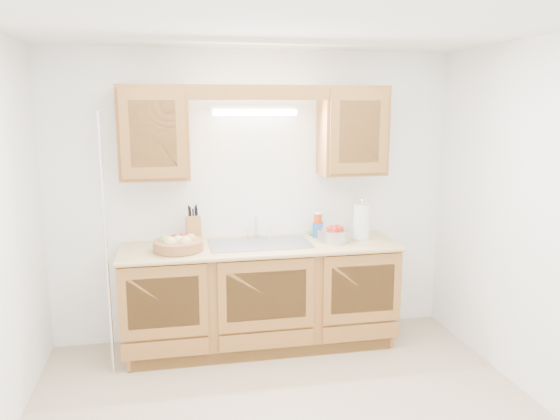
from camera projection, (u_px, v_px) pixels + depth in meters
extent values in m
plane|color=white|center=(292.00, 23.00, 3.09)|extent=(3.50, 3.50, 0.00)
cube|color=white|center=(254.00, 197.00, 4.78)|extent=(3.50, 0.02, 2.50)
cube|color=white|center=(385.00, 338.00, 1.89)|extent=(3.50, 0.02, 2.50)
cube|color=white|center=(545.00, 225.00, 3.67)|extent=(0.02, 3.00, 2.50)
cube|color=#A56930|center=(260.00, 296.00, 4.64)|extent=(2.20, 0.60, 0.86)
cube|color=#E3C377|center=(260.00, 247.00, 4.54)|extent=(2.30, 0.63, 0.04)
cube|color=#A56930|center=(154.00, 133.00, 4.35)|extent=(0.55, 0.33, 0.75)
cube|color=#A56930|center=(352.00, 131.00, 4.67)|extent=(0.55, 0.33, 0.75)
cube|color=#A56930|center=(259.00, 92.00, 4.31)|extent=(2.20, 0.05, 0.12)
cylinder|color=white|center=(255.00, 113.00, 4.54)|extent=(0.70, 0.05, 0.05)
cube|color=white|center=(255.00, 109.00, 4.56)|extent=(0.76, 0.06, 0.05)
cube|color=#9E9EA3|center=(260.00, 244.00, 4.56)|extent=(0.84, 0.46, 0.01)
cube|color=#9E9EA3|center=(235.00, 255.00, 4.53)|extent=(0.39, 0.40, 0.16)
cube|color=#9E9EA3|center=(284.00, 252.00, 4.61)|extent=(0.39, 0.40, 0.16)
cylinder|color=silver|center=(256.00, 236.00, 4.75)|extent=(0.06, 0.06, 0.04)
cylinder|color=silver|center=(256.00, 227.00, 4.73)|extent=(0.02, 0.02, 0.16)
cylinder|color=silver|center=(257.00, 218.00, 4.67)|extent=(0.02, 0.12, 0.02)
cylinder|color=white|center=(270.00, 231.00, 4.76)|extent=(0.03, 0.03, 0.12)
cylinder|color=silver|center=(106.00, 248.00, 4.05)|extent=(0.03, 0.03, 2.00)
cube|color=white|center=(357.00, 205.00, 4.97)|extent=(0.08, 0.01, 0.12)
cylinder|color=#9B683E|center=(178.00, 245.00, 4.35)|extent=(0.51, 0.51, 0.08)
sphere|color=#D8C67F|center=(170.00, 243.00, 4.28)|extent=(0.10, 0.10, 0.10)
sphere|color=#D8C67F|center=(185.00, 242.00, 4.30)|extent=(0.10, 0.10, 0.10)
sphere|color=tan|center=(190.00, 239.00, 4.40)|extent=(0.09, 0.09, 0.09)
sphere|color=#A61F13|center=(175.00, 239.00, 4.40)|extent=(0.09, 0.09, 0.09)
sphere|color=#72A53F|center=(164.00, 241.00, 4.35)|extent=(0.09, 0.09, 0.09)
sphere|color=#D8C67F|center=(178.00, 241.00, 4.33)|extent=(0.10, 0.10, 0.10)
sphere|color=#A61F13|center=(182.00, 238.00, 4.44)|extent=(0.08, 0.08, 0.08)
cube|color=#A56930|center=(194.00, 230.00, 4.55)|extent=(0.13, 0.20, 0.26)
cylinder|color=black|center=(189.00, 215.00, 4.50)|extent=(0.02, 0.04, 0.09)
cylinder|color=black|center=(193.00, 214.00, 4.51)|extent=(0.02, 0.04, 0.09)
cylinder|color=black|center=(197.00, 214.00, 4.51)|extent=(0.02, 0.04, 0.09)
cylinder|color=black|center=(190.00, 212.00, 4.54)|extent=(0.02, 0.04, 0.09)
cylinder|color=black|center=(195.00, 212.00, 4.55)|extent=(0.02, 0.04, 0.09)
cylinder|color=black|center=(189.00, 211.00, 4.57)|extent=(0.02, 0.04, 0.09)
cylinder|color=black|center=(196.00, 210.00, 4.58)|extent=(0.02, 0.04, 0.09)
cylinder|color=#CE420B|center=(318.00, 225.00, 4.78)|extent=(0.09, 0.09, 0.21)
cylinder|color=white|center=(318.00, 213.00, 4.76)|extent=(0.07, 0.07, 0.01)
imported|color=blue|center=(318.00, 227.00, 4.78)|extent=(0.11, 0.11, 0.19)
cube|color=#CC333F|center=(315.00, 234.00, 4.88)|extent=(0.11, 0.07, 0.01)
cube|color=green|center=(315.00, 233.00, 4.88)|extent=(0.11, 0.07, 0.02)
cylinder|color=silver|center=(361.00, 238.00, 4.73)|extent=(0.17, 0.17, 0.01)
cylinder|color=silver|center=(362.00, 220.00, 4.69)|extent=(0.02, 0.02, 0.34)
cylinder|color=white|center=(362.00, 222.00, 4.70)|extent=(0.15, 0.15, 0.29)
sphere|color=silver|center=(362.00, 200.00, 4.66)|extent=(0.02, 0.02, 0.02)
cylinder|color=silver|center=(334.00, 235.00, 4.63)|extent=(0.31, 0.31, 0.11)
sphere|color=#A61F13|center=(330.00, 230.00, 4.61)|extent=(0.07, 0.07, 0.07)
sphere|color=#A61F13|center=(337.00, 229.00, 4.65)|extent=(0.07, 0.07, 0.07)
sphere|color=#A61F13|center=(335.00, 230.00, 4.59)|extent=(0.07, 0.07, 0.07)
sphere|color=#A61F13|center=(340.00, 230.00, 4.61)|extent=(0.07, 0.07, 0.07)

